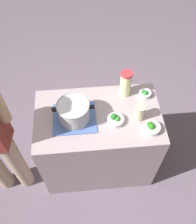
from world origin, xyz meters
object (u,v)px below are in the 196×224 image
object	(u,v)px
broccoli_bowl_center	(151,128)
broccoli_bowl_back	(145,94)
cooking_pot	(74,111)
lemonade_pitcher	(126,84)
mason_jar	(139,112)
broccoli_bowl_front	(115,119)

from	to	relation	value
broccoli_bowl_center	broccoli_bowl_back	xyz separation A→B (m)	(-0.02, -0.34, -0.00)
cooking_pot	lemonade_pitcher	bearing A→B (deg)	-152.68
lemonade_pitcher	mason_jar	bearing A→B (deg)	105.41
broccoli_bowl_center	mason_jar	bearing A→B (deg)	-58.19
lemonade_pitcher	mason_jar	size ratio (longest dim) A/B	1.73
mason_jar	broccoli_bowl_center	bearing A→B (deg)	121.81
cooking_pot	broccoli_bowl_center	bearing A→B (deg)	164.81
lemonade_pitcher	broccoli_bowl_center	distance (m)	0.42
lemonade_pitcher	broccoli_bowl_center	size ratio (longest dim) A/B	1.92
lemonade_pitcher	cooking_pot	bearing A→B (deg)	27.32
mason_jar	cooking_pot	bearing A→B (deg)	-4.01
cooking_pot	broccoli_bowl_back	size ratio (longest dim) A/B	3.12
mason_jar	broccoli_bowl_back	xyz separation A→B (m)	(-0.09, -0.22, -0.04)
broccoli_bowl_front	broccoli_bowl_center	bearing A→B (deg)	159.05
lemonade_pitcher	broccoli_bowl_front	size ratio (longest dim) A/B	1.89
cooking_pot	broccoli_bowl_front	bearing A→B (deg)	169.82
cooking_pot	broccoli_bowl_front	distance (m)	0.33
lemonade_pitcher	mason_jar	xyz separation A→B (m)	(-0.07, 0.26, -0.05)
lemonade_pitcher	broccoli_bowl_back	world-z (taller)	lemonade_pitcher
broccoli_bowl_front	lemonade_pitcher	bearing A→B (deg)	-112.25
lemonade_pitcher	broccoli_bowl_back	bearing A→B (deg)	166.09
broccoli_bowl_back	broccoli_bowl_center	bearing A→B (deg)	87.06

